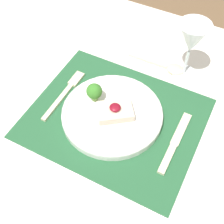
{
  "coord_description": "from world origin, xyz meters",
  "views": [
    {
      "loc": [
        0.2,
        -0.41,
        1.36
      ],
      "look_at": [
        -0.01,
        -0.0,
        0.76
      ],
      "focal_mm": 50.0,
      "sensor_mm": 36.0,
      "label": 1
    }
  ],
  "objects_px": {
    "fork": "(66,92)",
    "wine_glass_near": "(192,40)",
    "dinner_plate": "(112,113)",
    "knife": "(173,146)",
    "spoon": "(170,68)"
  },
  "relations": [
    {
      "from": "dinner_plate",
      "to": "spoon",
      "type": "xyz_separation_m",
      "value": [
        0.07,
        0.22,
        -0.01
      ]
    },
    {
      "from": "dinner_plate",
      "to": "wine_glass_near",
      "type": "xyz_separation_m",
      "value": [
        0.11,
        0.23,
        0.1
      ]
    },
    {
      "from": "fork",
      "to": "wine_glass_near",
      "type": "xyz_separation_m",
      "value": [
        0.25,
        0.21,
        0.11
      ]
    },
    {
      "from": "dinner_plate",
      "to": "spoon",
      "type": "bearing_deg",
      "value": 73.29
    },
    {
      "from": "wine_glass_near",
      "to": "knife",
      "type": "bearing_deg",
      "value": -76.01
    },
    {
      "from": "fork",
      "to": "wine_glass_near",
      "type": "distance_m",
      "value": 0.35
    },
    {
      "from": "spoon",
      "to": "wine_glass_near",
      "type": "xyz_separation_m",
      "value": [
        0.04,
        0.0,
        0.11
      ]
    },
    {
      "from": "fork",
      "to": "knife",
      "type": "distance_m",
      "value": 0.31
    },
    {
      "from": "knife",
      "to": "dinner_plate",
      "type": "bearing_deg",
      "value": 178.14
    },
    {
      "from": "knife",
      "to": "wine_glass_near",
      "type": "xyz_separation_m",
      "value": [
        -0.06,
        0.24,
        0.11
      ]
    },
    {
      "from": "knife",
      "to": "wine_glass_near",
      "type": "relative_size",
      "value": 1.09
    },
    {
      "from": "dinner_plate",
      "to": "knife",
      "type": "height_order",
      "value": "dinner_plate"
    },
    {
      "from": "knife",
      "to": "spoon",
      "type": "bearing_deg",
      "value": 115.24
    },
    {
      "from": "dinner_plate",
      "to": "fork",
      "type": "height_order",
      "value": "dinner_plate"
    },
    {
      "from": "fork",
      "to": "spoon",
      "type": "bearing_deg",
      "value": 45.61
    }
  ]
}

